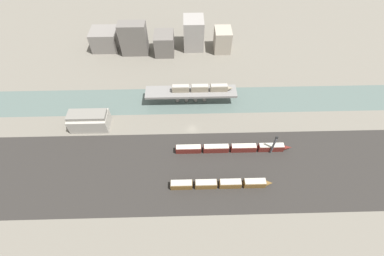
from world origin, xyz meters
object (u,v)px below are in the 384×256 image
object	(u,v)px
train_on_bridge	(202,88)
warehouse_building	(89,120)
signal_tower	(274,145)
train_yard_mid	(233,148)
train_yard_near	(221,184)

from	to	relation	value
train_on_bridge	warehouse_building	size ratio (longest dim) A/B	1.72
signal_tower	train_yard_mid	bearing A→B (deg)	175.36
signal_tower	train_on_bridge	bearing A→B (deg)	131.35
warehouse_building	train_on_bridge	bearing A→B (deg)	16.83
signal_tower	train_yard_near	bearing A→B (deg)	-146.63
train_on_bridge	train_yard_near	size ratio (longest dim) A/B	0.75
train_on_bridge	train_yard_mid	xyz separation A→B (m)	(13.27, -34.37, -7.24)
train_yard_mid	warehouse_building	xyz separation A→B (m)	(-70.92, 16.94, 2.66)
train_yard_near	warehouse_building	xyz separation A→B (m)	(-63.58, 35.31, 2.71)
train_on_bridge	train_yard_near	bearing A→B (deg)	-83.58
warehouse_building	train_yard_mid	bearing A→B (deg)	-13.44
train_yard_near	warehouse_building	distance (m)	72.77
train_on_bridge	train_yard_mid	distance (m)	37.55
train_yard_near	warehouse_building	bearing A→B (deg)	150.96
train_on_bridge	train_yard_mid	world-z (taller)	train_on_bridge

